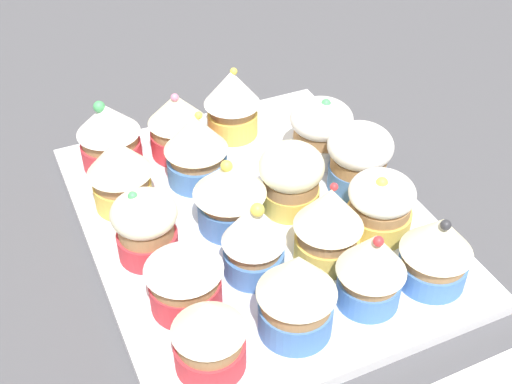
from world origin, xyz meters
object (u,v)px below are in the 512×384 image
Objects in this scene: cupcake_4 at (209,334)px; cupcake_16 at (381,204)px; baking_tray at (256,221)px; cupcake_15 at (359,156)px; cupcake_17 at (436,250)px; cupcake_11 at (290,175)px; cupcake_0 at (109,134)px; cupcake_1 at (120,172)px; cupcake_12 at (329,223)px; cupcake_9 at (297,293)px; cupcake_7 at (230,195)px; cupcake_10 at (232,101)px; cupcake_6 at (196,148)px; cupcake_3 at (184,273)px; cupcake_5 at (178,124)px; cupcake_14 at (321,129)px; cupcake_13 at (372,268)px; cupcake_8 at (254,238)px.

cupcake_16 is (-7.46, 19.36, -0.35)cm from cupcake_4.
cupcake_15 is (-0.07, 10.91, 4.27)cm from baking_tray.
cupcake_11 is at bearing -154.75° from cupcake_17.
baking_tray is 5.53× the size of cupcake_4.
cupcake_0 is 27.49cm from cupcake_4.
cupcake_1 reaches higher than cupcake_11.
cupcake_9 is at bearing -45.65° from cupcake_12.
cupcake_7 is 0.93× the size of cupcake_9.
cupcake_16 is 0.90× the size of cupcake_17.
cupcake_1 is at bearing -130.85° from cupcake_7.
cupcake_10 is 20.90cm from cupcake_16.
cupcake_3 is at bearing -23.79° from cupcake_6.
cupcake_16 is at bearing 16.57° from cupcake_10.
cupcake_7 is (12.92, 0.50, 0.12)cm from cupcake_5.
cupcake_12 is at bearing 115.35° from cupcake_4.
cupcake_14 is 19.48cm from cupcake_17.
cupcake_7 is at bearing 136.27° from cupcake_3.
cupcake_13 is at bearing 18.57° from cupcake_6.
cupcake_3 is at bearing -86.20° from cupcake_16.
cupcake_13 is at bearing -37.75° from cupcake_16.
cupcake_12 reaches higher than cupcake_16.
cupcake_8 and cupcake_10 have the same top height.
cupcake_14 is at bearing -171.34° from cupcake_15.
cupcake_10 is 15.58cm from cupcake_15.
cupcake_16 is (6.29, 9.38, 3.70)cm from baking_tray.
cupcake_4 is 0.85× the size of cupcake_9.
cupcake_16 is (6.36, -1.53, -0.57)cm from cupcake_15.
cupcake_6 is 1.04× the size of cupcake_13.
cupcake_12 is at bearing -173.60° from cupcake_13.
cupcake_13 is 1.17× the size of cupcake_16.
cupcake_6 reaches higher than cupcake_16.
cupcake_7 is at bearing -85.48° from cupcake_11.
cupcake_16 is (13.17, 20.16, -0.85)cm from cupcake_1.
cupcake_11 is at bearing 120.68° from cupcake_3.
cupcake_11 is (13.43, 0.16, -0.50)cm from cupcake_10.
cupcake_10 reaches higher than cupcake_1.
cupcake_0 reaches higher than cupcake_11.
cupcake_7 reaches higher than baking_tray.
cupcake_3 reaches higher than cupcake_11.
cupcake_8 is (19.12, -0.00, 0.30)cm from cupcake_5.
cupcake_16 is 7.25cm from cupcake_17.
cupcake_10 is 1.23× the size of cupcake_16.
cupcake_7 is (-13.56, 7.38, 0.28)cm from cupcake_4.
cupcake_13 reaches higher than cupcake_5.
cupcake_8 is 1.00× the size of cupcake_12.
cupcake_15 reaches higher than cupcake_16.
cupcake_15 is (7.49, 13.89, -0.27)cm from cupcake_6.
cupcake_16 is at bearing 44.15° from cupcake_0.
cupcake_9 reaches higher than cupcake_1.
cupcake_0 is 21.51cm from cupcake_14.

